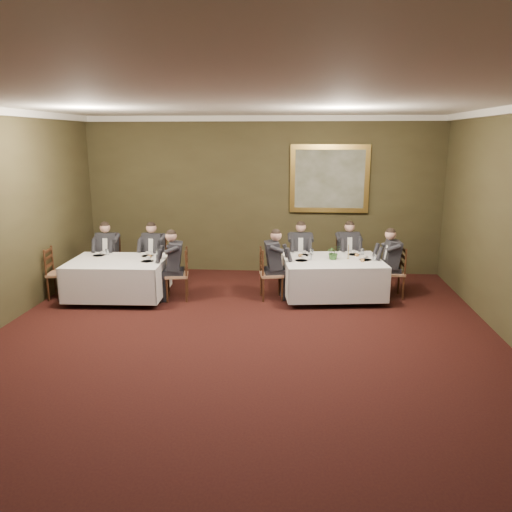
# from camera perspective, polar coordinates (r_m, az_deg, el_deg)

# --- Properties ---
(ground) EXTENTS (10.00, 10.00, 0.00)m
(ground) POSITION_cam_1_polar(r_m,az_deg,el_deg) (6.98, -2.30, -12.38)
(ground) COLOR black
(ground) RESTS_ON ground
(ceiling) EXTENTS (8.00, 10.00, 0.10)m
(ceiling) POSITION_cam_1_polar(r_m,az_deg,el_deg) (6.31, -2.61, 17.63)
(ceiling) COLOR silver
(ceiling) RESTS_ON back_wall
(back_wall) EXTENTS (8.00, 0.10, 3.50)m
(back_wall) POSITION_cam_1_polar(r_m,az_deg,el_deg) (11.34, 0.72, 6.88)
(back_wall) COLOR #38311C
(back_wall) RESTS_ON ground
(crown_molding) EXTENTS (8.00, 10.00, 0.12)m
(crown_molding) POSITION_cam_1_polar(r_m,az_deg,el_deg) (6.30, -2.60, 17.09)
(crown_molding) COLOR white
(crown_molding) RESTS_ON back_wall
(table_main) EXTENTS (2.03, 1.65, 0.67)m
(table_main) POSITION_cam_1_polar(r_m,az_deg,el_deg) (9.72, 8.70, -2.19)
(table_main) COLOR #33190E
(table_main) RESTS_ON ground
(table_second) EXTENTS (1.86, 1.45, 0.67)m
(table_second) POSITION_cam_1_polar(r_m,az_deg,el_deg) (9.91, -15.46, -2.23)
(table_second) COLOR #33190E
(table_second) RESTS_ON ground
(chair_main_backleft) EXTENTS (0.46, 0.44, 1.00)m
(chair_main_backleft) POSITION_cam_1_polar(r_m,az_deg,el_deg) (10.60, 5.01, -1.71)
(chair_main_backleft) COLOR #996E4E
(chair_main_backleft) RESTS_ON ground
(diner_main_backleft) EXTENTS (0.44, 0.50, 1.35)m
(diner_main_backleft) POSITION_cam_1_polar(r_m,az_deg,el_deg) (10.53, 5.04, -0.52)
(diner_main_backleft) COLOR black
(diner_main_backleft) RESTS_ON chair_main_backleft
(chair_main_backright) EXTENTS (0.50, 0.48, 1.00)m
(chair_main_backright) POSITION_cam_1_polar(r_m,az_deg,el_deg) (10.77, 10.31, -1.62)
(chair_main_backright) COLOR #996E4E
(chair_main_backright) RESTS_ON ground
(diner_main_backright) EXTENTS (0.47, 0.54, 1.35)m
(diner_main_backright) POSITION_cam_1_polar(r_m,az_deg,el_deg) (10.71, 10.38, -0.46)
(diner_main_backright) COLOR black
(diner_main_backright) RESTS_ON chair_main_backright
(chair_main_endleft) EXTENTS (0.49, 0.51, 1.00)m
(chair_main_endleft) POSITION_cam_1_polar(r_m,az_deg,el_deg) (9.61, 1.71, -3.25)
(chair_main_endleft) COLOR #996E4E
(chair_main_endleft) RESTS_ON ground
(diner_main_endleft) EXTENTS (0.55, 0.48, 1.35)m
(diner_main_endleft) POSITION_cam_1_polar(r_m,az_deg,el_deg) (9.55, 1.79, -1.93)
(diner_main_endleft) COLOR black
(diner_main_endleft) RESTS_ON chair_main_endleft
(chair_main_endright) EXTENTS (0.44, 0.46, 1.00)m
(chair_main_endright) POSITION_cam_1_polar(r_m,az_deg,el_deg) (10.06, 15.31, -2.96)
(chair_main_endright) COLOR #996E4E
(chair_main_endright) RESTS_ON ground
(diner_main_endright) EXTENTS (0.50, 0.43, 1.35)m
(diner_main_endright) POSITION_cam_1_polar(r_m,az_deg,el_deg) (10.00, 15.33, -1.71)
(diner_main_endright) COLOR black
(diner_main_endright) RESTS_ON chair_main_endright
(chair_sec_backleft) EXTENTS (0.44, 0.42, 1.00)m
(chair_sec_backleft) POSITION_cam_1_polar(r_m,az_deg,el_deg) (10.95, -16.37, -1.71)
(chair_sec_backleft) COLOR #996E4E
(chair_sec_backleft) RESTS_ON ground
(diner_sec_backleft) EXTENTS (0.42, 0.48, 1.35)m
(diner_sec_backleft) POSITION_cam_1_polar(r_m,az_deg,el_deg) (10.88, -16.47, -0.57)
(diner_sec_backleft) COLOR black
(diner_sec_backleft) RESTS_ON chair_sec_backleft
(chair_sec_backright) EXTENTS (0.50, 0.49, 1.00)m
(chair_sec_backright) POSITION_cam_1_polar(r_m,az_deg,el_deg) (10.68, -11.43, -1.81)
(chair_sec_backright) COLOR #996E4E
(chair_sec_backright) RESTS_ON ground
(diner_sec_backright) EXTENTS (0.47, 0.54, 1.35)m
(diner_sec_backright) POSITION_cam_1_polar(r_m,az_deg,el_deg) (10.61, -11.51, -0.63)
(diner_sec_backright) COLOR black
(diner_sec_backright) RESTS_ON chair_sec_backright
(chair_sec_endright) EXTENTS (0.49, 0.51, 1.00)m
(chair_sec_endright) POSITION_cam_1_polar(r_m,az_deg,el_deg) (9.67, -8.93, -3.30)
(chair_sec_endright) COLOR #996E4E
(chair_sec_endright) RESTS_ON ground
(diner_sec_endright) EXTENTS (0.54, 0.48, 1.35)m
(diner_sec_endright) POSITION_cam_1_polar(r_m,az_deg,el_deg) (9.61, -9.05, -2.00)
(diner_sec_endright) COLOR black
(diner_sec_endright) RESTS_ON chair_sec_endright
(chair_sec_endleft) EXTENTS (0.47, 0.49, 1.00)m
(chair_sec_endleft) POSITION_cam_1_polar(r_m,az_deg,el_deg) (10.35, -21.45, -2.97)
(chair_sec_endleft) COLOR #996E4E
(chair_sec_endleft) RESTS_ON ground
(centerpiece) EXTENTS (0.32, 0.30, 0.29)m
(centerpiece) POSITION_cam_1_polar(r_m,az_deg,el_deg) (9.62, 8.86, 0.48)
(centerpiece) COLOR #2D5926
(centerpiece) RESTS_ON table_main
(candlestick) EXTENTS (0.06, 0.06, 0.41)m
(candlestick) POSITION_cam_1_polar(r_m,az_deg,el_deg) (9.71, 10.51, 0.55)
(candlestick) COLOR #B19036
(candlestick) RESTS_ON table_main
(place_setting_table_main) EXTENTS (0.33, 0.31, 0.14)m
(place_setting_table_main) POSITION_cam_1_polar(r_m,az_deg,el_deg) (9.95, 5.79, 0.33)
(place_setting_table_main) COLOR white
(place_setting_table_main) RESTS_ON table_main
(place_setting_table_second) EXTENTS (0.33, 0.31, 0.14)m
(place_setting_table_second) POSITION_cam_1_polar(r_m,az_deg,el_deg) (10.33, -17.19, 0.27)
(place_setting_table_second) COLOR white
(place_setting_table_second) RESTS_ON table_second
(painting) EXTENTS (1.73, 0.09, 1.49)m
(painting) POSITION_cam_1_polar(r_m,az_deg,el_deg) (11.23, 8.40, 8.71)
(painting) COLOR #DAB650
(painting) RESTS_ON back_wall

